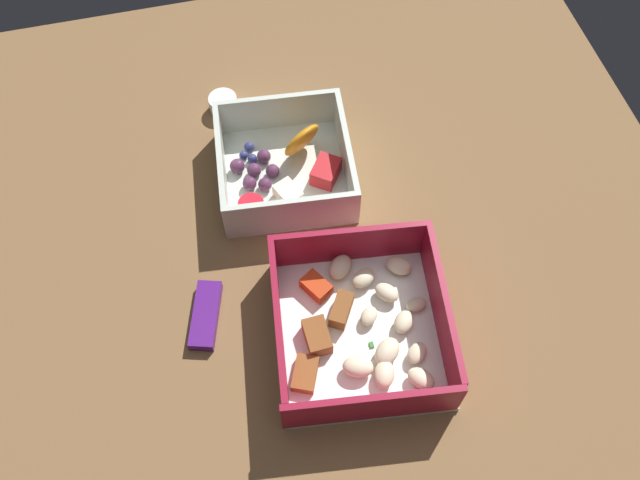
% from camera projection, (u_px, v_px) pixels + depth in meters
% --- Properties ---
extents(table_surface, '(0.80, 0.80, 0.02)m').
position_uv_depth(table_surface, '(321.00, 249.00, 0.73)').
color(table_surface, brown).
rests_on(table_surface, ground).
extents(pasta_container, '(0.19, 0.18, 0.06)m').
position_uv_depth(pasta_container, '(361.00, 325.00, 0.66)').
color(pasta_container, white).
rests_on(pasta_container, table_surface).
extents(fruit_bowl, '(0.16, 0.15, 0.06)m').
position_uv_depth(fruit_bowl, '(285.00, 167.00, 0.75)').
color(fruit_bowl, silver).
rests_on(fruit_bowl, table_surface).
extents(candy_bar, '(0.07, 0.04, 0.01)m').
position_uv_depth(candy_bar, '(206.00, 315.00, 0.67)').
color(candy_bar, '#51197A').
rests_on(candy_bar, table_surface).
extents(paper_cup_liner, '(0.03, 0.03, 0.02)m').
position_uv_depth(paper_cup_liner, '(223.00, 104.00, 0.81)').
color(paper_cup_liner, white).
rests_on(paper_cup_liner, table_surface).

